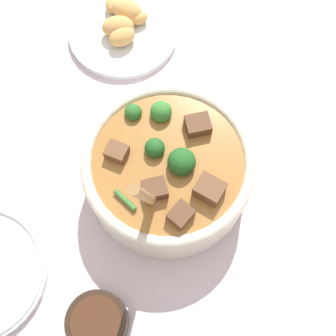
{
  "coord_description": "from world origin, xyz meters",
  "views": [
    {
      "loc": [
        -0.14,
        0.17,
        0.61
      ],
      "look_at": [
        0.0,
        0.0,
        0.06
      ],
      "focal_mm": 45.0,
      "sensor_mm": 36.0,
      "label": 1
    }
  ],
  "objects": [
    {
      "name": "ground_plane",
      "position": [
        0.0,
        0.0,
        0.0
      ],
      "size": [
        4.0,
        4.0,
        0.0
      ],
      "primitive_type": "plane",
      "color": "silver"
    },
    {
      "name": "stew_bowl",
      "position": [
        -0.0,
        0.0,
        0.05
      ],
      "size": [
        0.24,
        0.24,
        0.24
      ],
      "color": "beige",
      "rests_on": "ground_plane"
    },
    {
      "name": "condiment_bowl",
      "position": [
        -0.06,
        0.22,
        0.02
      ],
      "size": [
        0.08,
        0.08,
        0.04
      ],
      "color": "black",
      "rests_on": "ground_plane"
    },
    {
      "name": "food_plate",
      "position": [
        0.24,
        -0.17,
        0.01
      ],
      "size": [
        0.19,
        0.19,
        0.05
      ],
      "color": "white",
      "rests_on": "ground_plane"
    }
  ]
}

